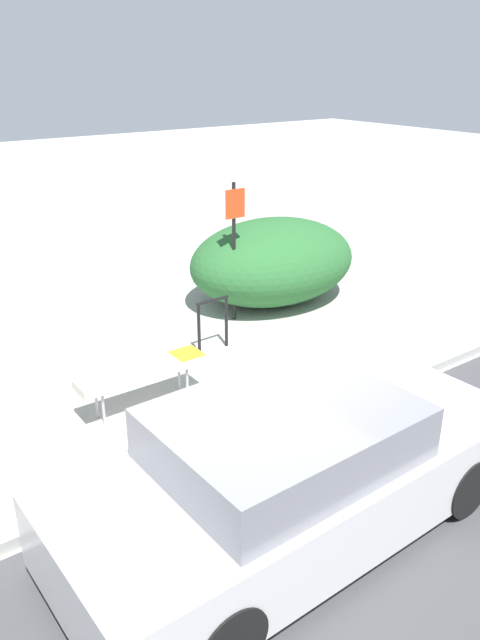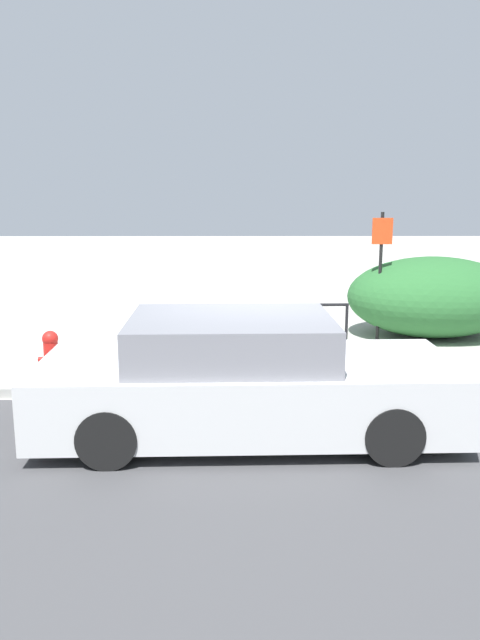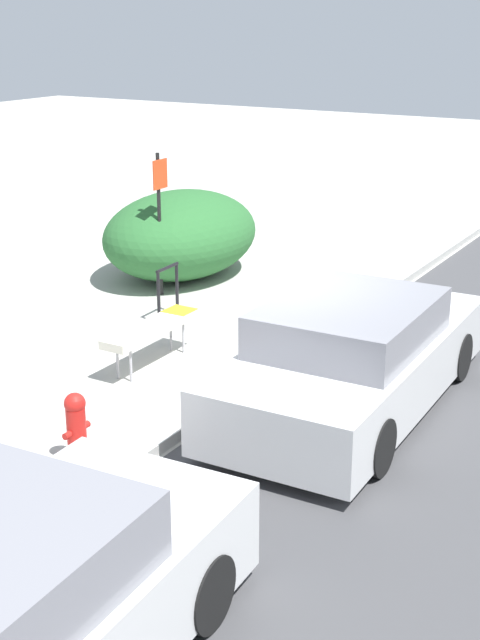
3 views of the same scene
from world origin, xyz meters
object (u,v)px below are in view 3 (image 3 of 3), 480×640
(sign_post, at_px, (160,211))
(fire_hydrant, at_px, (76,426))
(bench, at_px, (151,329))
(parked_car_far, at_px, (6,617))
(bike_rack, at_px, (168,287))
(parked_car_near, at_px, (353,357))

(sign_post, bearing_deg, fire_hydrant, -153.11)
(bench, relative_size, parked_car_far, 0.42)
(bike_rack, relative_size, parked_car_near, 0.18)
(bike_rack, bearing_deg, fire_hydrant, -156.64)
(bench, bearing_deg, sign_post, 33.06)
(bike_rack, xyz_separation_m, fire_hydrant, (-4.18, -1.81, -0.09))
(bench, xyz_separation_m, parked_car_far, (-5.33, -2.72, 0.13))
(bike_rack, bearing_deg, sign_post, 39.83)
(parked_car_near, bearing_deg, parked_car_far, 178.08)
(bike_rack, distance_m, fire_hydrant, 4.55)
(bench, relative_size, sign_post, 0.72)
(sign_post, bearing_deg, parked_car_near, -119.12)
(parked_car_near, bearing_deg, sign_post, 59.46)
(bike_rack, relative_size, sign_post, 0.36)
(parked_car_near, bearing_deg, fire_hydrant, 143.87)
(fire_hydrant, height_order, parked_car_far, parked_car_far)
(parked_car_near, distance_m, parked_car_far, 5.43)
(sign_post, bearing_deg, parked_car_far, -150.90)
(bike_rack, bearing_deg, parked_car_near, -112.60)
(bike_rack, distance_m, parked_car_near, 3.95)
(fire_hydrant, xyz_separation_m, parked_car_near, (2.66, -1.84, 0.21))
(parked_car_near, bearing_deg, bike_rack, 65.98)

